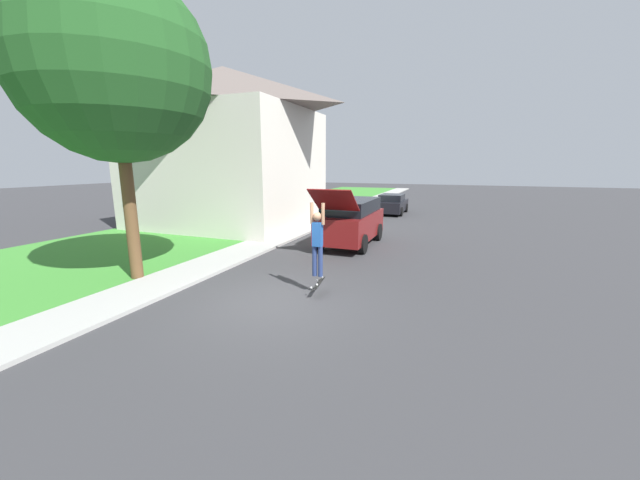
# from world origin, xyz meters

# --- Properties ---
(ground_plane) EXTENTS (120.00, 120.00, 0.00)m
(ground_plane) POSITION_xyz_m (0.00, 0.00, 0.00)
(ground_plane) COLOR #333335
(lawn) EXTENTS (10.00, 80.00, 0.08)m
(lawn) POSITION_xyz_m (-8.00, 6.00, 0.04)
(lawn) COLOR #387F2D
(lawn) RESTS_ON ground_plane
(sidewalk) EXTENTS (1.80, 80.00, 0.10)m
(sidewalk) POSITION_xyz_m (-3.60, 6.00, 0.05)
(sidewalk) COLOR #9E9E99
(sidewalk) RESTS_ON ground_plane
(house) EXTENTS (9.87, 8.51, 8.61)m
(house) POSITION_xyz_m (-8.06, 9.64, 4.55)
(house) COLOR beige
(house) RESTS_ON lawn
(lawn_tree_near) EXTENTS (5.18, 5.18, 8.62)m
(lawn_tree_near) POSITION_xyz_m (-4.65, 0.01, 6.09)
(lawn_tree_near) COLOR brown
(lawn_tree_near) RESTS_ON lawn
(suv_parked) EXTENTS (2.07, 5.19, 2.63)m
(suv_parked) POSITION_xyz_m (0.05, 7.19, 1.09)
(suv_parked) COLOR maroon
(suv_parked) RESTS_ON ground_plane
(car_down_street) EXTENTS (1.92, 4.02, 1.40)m
(car_down_street) POSITION_xyz_m (-0.16, 18.20, 0.69)
(car_down_street) COLOR black
(car_down_street) RESTS_ON ground_plane
(skateboarder) EXTENTS (0.41, 0.23, 2.01)m
(skateboarder) POSITION_xyz_m (0.96, 0.95, 1.54)
(skateboarder) COLOR navy
(skateboarder) RESTS_ON ground_plane
(skateboard) EXTENTS (0.28, 0.80, 0.28)m
(skateboard) POSITION_xyz_m (1.01, 0.88, 0.31)
(skateboard) COLOR black
(skateboard) RESTS_ON ground_plane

